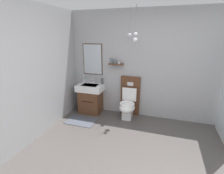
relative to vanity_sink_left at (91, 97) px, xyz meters
name	(u,v)px	position (x,y,z in m)	size (l,w,h in m)	color
wall_back	(160,66)	(1.68, 0.26, 0.88)	(4.66, 0.63, 2.55)	#A8A8AA
wall_left	(7,81)	(-0.58, -1.83, 0.88)	(0.12, 4.31, 2.55)	#A8A8AA
bath_mat	(81,121)	(0.00, -0.59, -0.39)	(0.68, 0.44, 0.01)	#474C56
vanity_sink_left	(91,97)	(0.00, 0.00, 0.00)	(0.66, 0.48, 0.75)	#56331E
tap_on_left_sink	(93,80)	(0.00, 0.17, 0.42)	(0.03, 0.13, 0.11)	silver
toilet	(129,103)	(1.01, 0.00, -0.02)	(0.48, 0.62, 1.00)	#56331E
toothbrush_cup	(84,80)	(-0.25, 0.16, 0.41)	(0.07, 0.07, 0.20)	silver
soap_dispenser	(102,81)	(0.26, 0.17, 0.43)	(0.06, 0.06, 0.19)	#4C4C51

